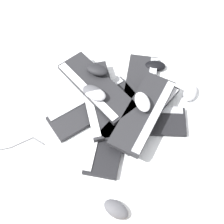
{
  "coord_description": "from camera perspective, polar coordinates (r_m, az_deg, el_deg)",
  "views": [
    {
      "loc": [
        0.71,
        0.33,
        1.3
      ],
      "look_at": [
        0.0,
        0.01,
        0.04
      ],
      "focal_mm": 50.0,
      "sensor_mm": 36.0,
      "label": 1
    }
  ],
  "objects": [
    {
      "name": "mouse_6",
      "position": [
        1.45,
        -3.14,
        3.38
      ],
      "size": [
        0.07,
        0.11,
        0.04
      ],
      "primitive_type": "ellipsoid",
      "rotation": [
        0.0,
        0.0,
        1.52
      ],
      "color": "#B7B7BC",
      "rests_on": "keyboard_7"
    },
    {
      "name": "ground_plane",
      "position": [
        1.51,
        -0.43,
        -0.65
      ],
      "size": [
        3.2,
        3.2,
        0.0
      ],
      "primitive_type": "plane",
      "color": "white"
    },
    {
      "name": "mouse_3",
      "position": [
        1.61,
        14.13,
        3.47
      ],
      "size": [
        0.11,
        0.07,
        0.04
      ],
      "primitive_type": "ellipsoid",
      "rotation": [
        0.0,
        0.0,
        3.12
      ],
      "color": "#B7B7BC",
      "rests_on": "ground"
    },
    {
      "name": "keyboard_4",
      "position": [
        1.48,
        5.32,
        0.08
      ],
      "size": [
        0.46,
        0.26,
        0.03
      ],
      "color": "black",
      "rests_on": "keyboard_1"
    },
    {
      "name": "mouse_0",
      "position": [
        1.69,
        7.9,
        8.37
      ],
      "size": [
        0.1,
        0.13,
        0.04
      ],
      "primitive_type": "ellipsoid",
      "rotation": [
        0.0,
        0.0,
        5.08
      ],
      "color": "black",
      "rests_on": "ground"
    },
    {
      "name": "keyboard_5",
      "position": [
        1.45,
        5.83,
        -0.05
      ],
      "size": [
        0.45,
        0.17,
        0.03
      ],
      "color": "#232326",
      "rests_on": "keyboard_4"
    },
    {
      "name": "mouse_4",
      "position": [
        1.54,
        -2.75,
        7.73
      ],
      "size": [
        0.07,
        0.11,
        0.04
      ],
      "primitive_type": "ellipsoid",
      "rotation": [
        0.0,
        0.0,
        1.65
      ],
      "color": "black",
      "rests_on": "keyboard_7"
    },
    {
      "name": "keyboard_3",
      "position": [
        1.53,
        -3.57,
        0.93
      ],
      "size": [
        0.45,
        0.36,
        0.03
      ],
      "color": "#232326",
      "rests_on": "ground"
    },
    {
      "name": "keyboard_1",
      "position": [
        1.49,
        4.98,
        -1.39
      ],
      "size": [
        0.3,
        0.46,
        0.03
      ],
      "color": "black",
      "rests_on": "ground"
    },
    {
      "name": "keyboard_2",
      "position": [
        1.59,
        5.16,
        4.11
      ],
      "size": [
        0.46,
        0.26,
        0.03
      ],
      "color": "#232326",
      "rests_on": "ground"
    },
    {
      "name": "keyboard_0",
      "position": [
        1.46,
        -0.72,
        -3.69
      ],
      "size": [
        0.46,
        0.25,
        0.03
      ],
      "color": "black",
      "rests_on": "ground"
    },
    {
      "name": "mouse_1",
      "position": [
        1.32,
        0.74,
        -17.36
      ],
      "size": [
        0.08,
        0.12,
        0.04
      ],
      "primitive_type": "ellipsoid",
      "rotation": [
        0.0,
        0.0,
        1.4
      ],
      "color": "#4C4C51",
      "rests_on": "ground"
    },
    {
      "name": "keyboard_6",
      "position": [
        1.52,
        -2.31,
        2.43
      ],
      "size": [
        0.44,
        0.39,
        0.03
      ],
      "color": "#232326",
      "rests_on": "keyboard_3"
    },
    {
      "name": "keyboard_7",
      "position": [
        1.52,
        -2.96,
        4.72
      ],
      "size": [
        0.32,
        0.46,
        0.03
      ],
      "color": "#232326",
      "rests_on": "keyboard_6"
    },
    {
      "name": "mouse_5",
      "position": [
        1.46,
        -3.42,
        3.65
      ],
      "size": [
        0.08,
        0.12,
        0.04
      ],
      "primitive_type": "ellipsoid",
      "rotation": [
        0.0,
        0.0,
        4.6
      ],
      "color": "#4C4C51",
      "rests_on": "keyboard_7"
    },
    {
      "name": "mouse_2",
      "position": [
        1.43,
        5.58,
        1.86
      ],
      "size": [
        0.13,
        0.12,
        0.04
      ],
      "primitive_type": "ellipsoid",
      "rotation": [
        0.0,
        0.0,
        0.7
      ],
      "color": "silver",
      "rests_on": "keyboard_5"
    }
  ]
}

